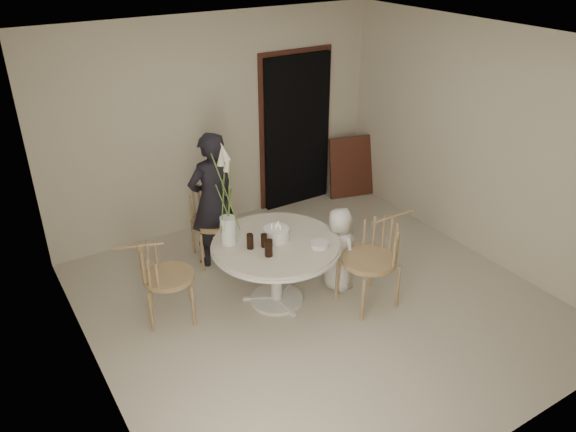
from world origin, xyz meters
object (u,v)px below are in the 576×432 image
chair_right (380,248)px  girl (212,200)px  boy (339,249)px  flower_vase (227,209)px  chair_left (155,270)px  birthday_cake (276,234)px  chair_far (210,209)px  table (276,251)px

chair_right → girl: (-1.13, 1.62, 0.17)m
boy → flower_vase: size_ratio=0.88×
chair_right → chair_left: bearing=-112.1°
chair_right → boy: chair_right is taller
boy → chair_right: bearing=-156.1°
chair_right → flower_vase: 1.62m
girl → birthday_cake: girl is taller
chair_right → girl: 1.98m
chair_far → chair_right: (1.08, -1.79, 0.03)m
girl → flower_vase: size_ratio=1.47×
chair_left → flower_vase: (0.74, -0.15, 0.54)m
chair_left → girl: bearing=-35.6°
table → chair_left: 1.22m
birthday_cake → chair_far: bearing=98.6°
chair_far → girl: 0.27m
girl → boy: girl is taller
chair_far → birthday_cake: size_ratio=3.52×
table → birthday_cake: bearing=56.1°
chair_right → birthday_cake: (-0.90, 0.58, 0.16)m
girl → birthday_cake: (0.23, -1.04, -0.01)m
chair_far → girl: bearing=-94.3°
birthday_cake → chair_left: bearing=164.0°
table → boy: size_ratio=1.38×
chair_left → chair_far: bearing=-30.6°
chair_right → birthday_cake: bearing=-121.1°
table → chair_left: size_ratio=1.50×
chair_far → boy: (0.86, -1.39, -0.12)m
girl → table: bearing=93.3°
table → chair_right: 1.07m
chair_right → flower_vase: flower_vase is taller
boy → table: bearing=74.1°
table → chair_right: (0.93, -0.53, 0.02)m
table → boy: boy is taller
boy → birthday_cake: (-0.68, 0.18, 0.31)m
chair_right → flower_vase: (-1.35, 0.77, 0.48)m
girl → boy: bearing=119.6°
chair_right → girl: girl is taller
chair_left → boy: boy is taller
flower_vase → chair_far: bearing=75.6°
chair_left → chair_right: bearing=-95.3°
birthday_cake → boy: bearing=-14.8°
chair_far → boy: bearing=-48.6°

